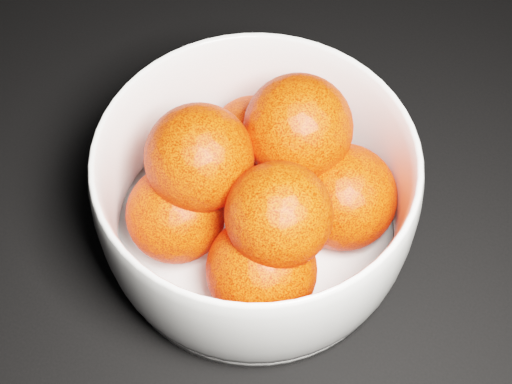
% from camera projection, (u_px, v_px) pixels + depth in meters
% --- Properties ---
extents(bowl, '(0.25, 0.25, 0.12)m').
position_uv_depth(bowl, '(256.00, 196.00, 0.56)').
color(bowl, white).
rests_on(bowl, ground).
extents(orange_pile, '(0.19, 0.19, 0.13)m').
position_uv_depth(orange_pile, '(263.00, 189.00, 0.55)').
color(orange_pile, '#F72706').
rests_on(orange_pile, bowl).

